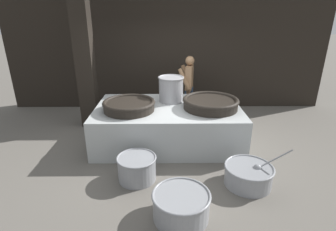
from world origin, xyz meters
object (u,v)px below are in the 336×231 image
Objects in this scene: stock_pot at (171,89)px; cook at (189,85)px; prep_bowl_vegetables at (248,174)px; giant_wok_near at (129,105)px; prep_bowl_meat at (181,204)px; giant_wok_far at (211,103)px; prep_bowl_extra at (137,167)px.

cook reaches higher than stock_pot.
stock_pot reaches higher than prep_bowl_vegetables.
stock_pot reaches higher than giant_wok_near.
stock_pot is at bearing 91.85° from prep_bowl_meat.
giant_wok_far is at bearing 106.33° from prep_bowl_vegetables.
cook reaches higher than giant_wok_near.
stock_pot is 0.54× the size of prep_bowl_vegetables.
giant_wok_far is at bearing -30.50° from stock_pot.
prep_bowl_meat is (0.08, -2.59, -0.86)m from stock_pot.
giant_wok_far reaches higher than giant_wok_near.
stock_pot reaches higher than giant_wok_far.
prep_bowl_meat is at bearing -88.15° from stock_pot.
prep_bowl_vegetables is 1.32m from prep_bowl_meat.
giant_wok_near is at bearing 101.73° from prep_bowl_extra.
prep_bowl_extra is at bearing -78.27° from giant_wok_near.
prep_bowl_meat is (-1.11, -0.72, 0.02)m from prep_bowl_vegetables.
stock_pot is 0.34× the size of cook.
stock_pot is at bearing 77.50° from cook.
cook reaches higher than prep_bowl_extra.
giant_wok_far is at bearing 3.66° from giant_wok_near.
giant_wok_far is (1.60, 0.10, 0.01)m from giant_wok_near.
stock_pot is 0.85× the size of prep_bowl_extra.
giant_wok_far reaches higher than prep_bowl_meat.
giant_wok_far is 1.64m from prep_bowl_vegetables.
prep_bowl_extra reaches higher than prep_bowl_meat.
giant_wok_far is 0.70× the size of cook.
prep_bowl_extra is (-1.06, -2.75, -0.64)m from cook.
cook is at bearing 83.89° from prep_bowl_meat.
prep_bowl_vegetables is (0.41, -1.41, -0.72)m from giant_wok_far.
giant_wok_far reaches higher than prep_bowl_extra.
giant_wok_far is 0.92m from stock_pot.
prep_bowl_vegetables reaches higher than prep_bowl_meat.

